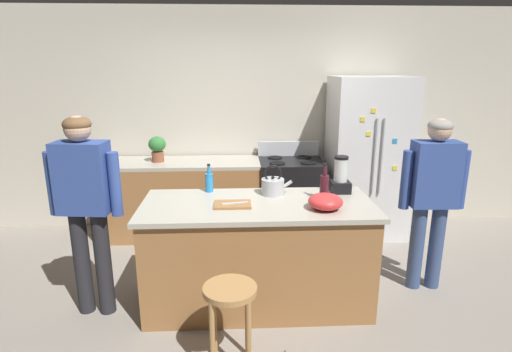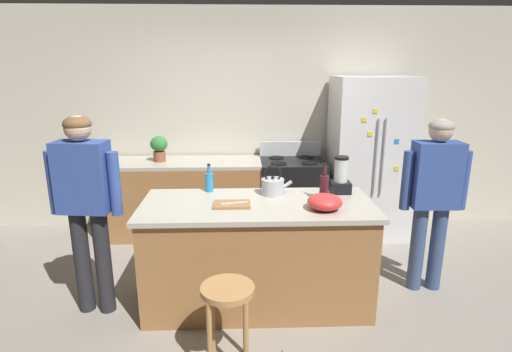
{
  "view_description": "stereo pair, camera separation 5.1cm",
  "coord_description": "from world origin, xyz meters",
  "views": [
    {
      "loc": [
        -0.18,
        -3.21,
        2.03
      ],
      "look_at": [
        0.0,
        0.3,
        1.07
      ],
      "focal_mm": 28.76,
      "sensor_mm": 36.0,
      "label": 1
    },
    {
      "loc": [
        -0.13,
        -3.21,
        2.03
      ],
      "look_at": [
        0.0,
        0.3,
        1.07
      ],
      "focal_mm": 28.76,
      "sensor_mm": 36.0,
      "label": 2
    }
  ],
  "objects": [
    {
      "name": "bottle_soda",
      "position": [
        -0.42,
        0.34,
        1.01
      ],
      "size": [
        0.07,
        0.07,
        0.26
      ],
      "color": "#268CD8",
      "rests_on": "kitchen_island"
    },
    {
      "name": "person_by_island_left",
      "position": [
        -1.37,
        -0.08,
        1.01
      ],
      "size": [
        0.6,
        0.26,
        1.66
      ],
      "color": "#26262B",
      "rests_on": "ground_plane"
    },
    {
      "name": "stove_range",
      "position": [
        0.48,
        1.52,
        0.47
      ],
      "size": [
        0.76,
        0.65,
        1.1
      ],
      "color": "black",
      "rests_on": "ground_plane"
    },
    {
      "name": "bar_stool",
      "position": [
        -0.23,
        -0.81,
        0.49
      ],
      "size": [
        0.36,
        0.36,
        0.62
      ],
      "color": "#B7844C",
      "rests_on": "ground_plane"
    },
    {
      "name": "cutting_board",
      "position": [
        -0.21,
        -0.06,
        0.93
      ],
      "size": [
        0.3,
        0.2,
        0.02
      ],
      "primitive_type": "cube",
      "color": "#9E6B3D",
      "rests_on": "kitchen_island"
    },
    {
      "name": "refrigerator",
      "position": [
        1.39,
        1.5,
        0.95
      ],
      "size": [
        0.9,
        0.73,
        1.9
      ],
      "color": "silver",
      "rests_on": "ground_plane"
    },
    {
      "name": "back_wall",
      "position": [
        0.0,
        1.95,
        1.35
      ],
      "size": [
        8.0,
        0.1,
        2.7
      ],
      "primitive_type": "cube",
      "color": "beige",
      "rests_on": "ground_plane"
    },
    {
      "name": "back_counter_run",
      "position": [
        -0.8,
        1.55,
        0.46
      ],
      "size": [
        2.0,
        0.64,
        0.92
      ],
      "color": "#9E6B3D",
      "rests_on": "ground_plane"
    },
    {
      "name": "tea_kettle",
      "position": [
        0.15,
        0.23,
        1.0
      ],
      "size": [
        0.28,
        0.2,
        0.27
      ],
      "color": "#B7BABF",
      "rests_on": "kitchen_island"
    },
    {
      "name": "blender_appliance",
      "position": [
        0.75,
        0.27,
        1.06
      ],
      "size": [
        0.17,
        0.17,
        0.33
      ],
      "color": "black",
      "rests_on": "kitchen_island"
    },
    {
      "name": "potted_plant",
      "position": [
        -1.1,
        1.55,
        1.09
      ],
      "size": [
        0.2,
        0.2,
        0.3
      ],
      "color": "brown",
      "rests_on": "back_counter_run"
    },
    {
      "name": "kitchen_island",
      "position": [
        0.0,
        0.0,
        0.46
      ],
      "size": [
        1.93,
        0.85,
        0.92
      ],
      "color": "#9E6B3D",
      "rests_on": "ground_plane"
    },
    {
      "name": "person_by_sink_right",
      "position": [
        1.57,
        0.18,
        0.96
      ],
      "size": [
        0.59,
        0.23,
        1.59
      ],
      "color": "#384C7A",
      "rests_on": "ground_plane"
    },
    {
      "name": "chef_knife",
      "position": [
        -0.19,
        -0.06,
        0.94
      ],
      "size": [
        0.22,
        0.08,
        0.01
      ],
      "primitive_type": "cube",
      "rotation": [
        0.0,
        0.0,
        0.22
      ],
      "color": "#B7BABF",
      "rests_on": "cutting_board"
    },
    {
      "name": "mixing_bowl",
      "position": [
        0.53,
        -0.17,
        0.98
      ],
      "size": [
        0.28,
        0.28,
        0.12
      ],
      "primitive_type": "ellipsoid",
      "color": "red",
      "rests_on": "kitchen_island"
    },
    {
      "name": "bottle_wine",
      "position": [
        0.57,
        0.07,
        1.04
      ],
      "size": [
        0.08,
        0.08,
        0.32
      ],
      "color": "#471923",
      "rests_on": "kitchen_island"
    },
    {
      "name": "ground_plane",
      "position": [
        0.0,
        0.0,
        0.0
      ],
      "size": [
        14.0,
        14.0,
        0.0
      ],
      "primitive_type": "plane",
      "color": "gray"
    }
  ]
}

